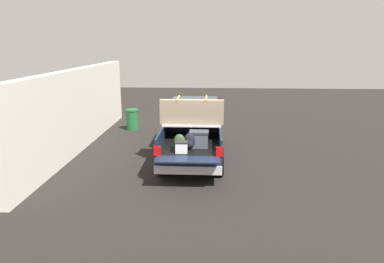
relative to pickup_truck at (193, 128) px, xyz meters
name	(u,v)px	position (x,y,z in m)	size (l,w,h in m)	color
ground_plane	(193,157)	(-0.36, 0.00, -0.98)	(40.00, 40.00, 0.00)	black
pickup_truck	(193,128)	(0.00, 0.00, 0.00)	(6.05, 2.09, 2.23)	#162138
building_facade	(80,109)	(0.73, 4.44, 0.55)	(11.23, 0.36, 3.06)	silver
trash_can	(132,119)	(3.60, 3.05, -0.49)	(0.60, 0.60, 0.98)	#1E592D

